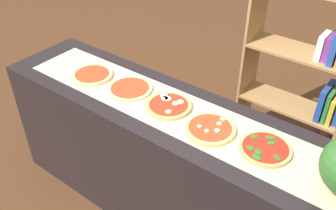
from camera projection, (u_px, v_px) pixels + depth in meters
name	position (u px, v px, depth m)	size (l,w,h in m)	color
ground_plane	(168.00, 209.00, 2.61)	(12.00, 12.00, 0.00)	#4C2D19
counter	(168.00, 164.00, 2.35)	(2.31, 0.57, 0.89)	black
parchment_paper	(168.00, 108.00, 2.09)	(1.99, 0.37, 0.00)	beige
pizza_plain_0	(92.00, 75.00, 2.36)	(0.26, 0.26, 0.02)	#E5C17F
pizza_plain_1	(130.00, 89.00, 2.24)	(0.27, 0.27, 0.02)	#E5C17F
pizza_mozzarella_2	(169.00, 106.00, 2.09)	(0.26, 0.26, 0.03)	tan
pizza_mushroom_3	(210.00, 129.00, 1.92)	(0.27, 0.27, 0.03)	#DBB26B
pizza_spinach_4	(265.00, 149.00, 1.79)	(0.26, 0.26, 0.03)	tan
bookshelf	(310.00, 87.00, 2.67)	(0.80, 0.30, 1.37)	#A87A47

